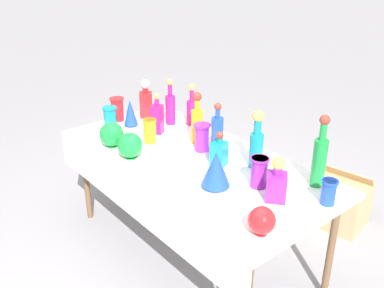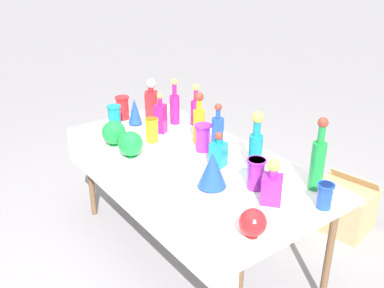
{
  "view_description": "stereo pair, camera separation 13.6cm",
  "coord_description": "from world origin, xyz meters",
  "px_view_note": "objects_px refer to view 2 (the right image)",
  "views": [
    {
      "loc": [
        1.93,
        -1.6,
        2.01
      ],
      "look_at": [
        0.0,
        0.0,
        0.86
      ],
      "focal_mm": 40.0,
      "sensor_mm": 36.0,
      "label": 1
    },
    {
      "loc": [
        2.02,
        -1.5,
        2.01
      ],
      "look_at": [
        0.0,
        0.0,
        0.86
      ],
      "focal_mm": 40.0,
      "sensor_mm": 36.0,
      "label": 2
    }
  ],
  "objects_px": {
    "slender_vase_1": "(325,195)",
    "round_bowl_1": "(114,133)",
    "round_bowl_2": "(131,144)",
    "fluted_vase_0": "(135,111)",
    "cardboard_box_behind_left": "(293,199)",
    "tall_bottle_2": "(218,135)",
    "slender_vase_4": "(203,137)",
    "slender_vase_5": "(152,129)",
    "tall_bottle_3": "(199,122)",
    "cardboard_box_behind_right": "(342,207)",
    "square_decanter_3": "(151,100)",
    "tall_bottle_5": "(175,106)",
    "square_decanter_2": "(272,185)",
    "slender_vase_0": "(256,173)",
    "tall_bottle_1": "(196,109)",
    "square_decanter_1": "(161,117)",
    "slender_vase_3": "(123,107)",
    "tall_bottle_0": "(256,144)",
    "square_decanter_0": "(218,152)",
    "slender_vase_2": "(114,117)",
    "fluted_vase_1": "(212,170)",
    "tall_bottle_4": "(318,160)",
    "round_bowl_0": "(253,223)"
  },
  "relations": [
    {
      "from": "tall_bottle_0",
      "to": "cardboard_box_behind_right",
      "type": "height_order",
      "value": "tall_bottle_0"
    },
    {
      "from": "cardboard_box_behind_left",
      "to": "slender_vase_5",
      "type": "bearing_deg",
      "value": -116.13
    },
    {
      "from": "square_decanter_1",
      "to": "slender_vase_4",
      "type": "height_order",
      "value": "square_decanter_1"
    },
    {
      "from": "slender_vase_2",
      "to": "cardboard_box_behind_right",
      "type": "distance_m",
      "value": 1.9
    },
    {
      "from": "tall_bottle_2",
      "to": "square_decanter_1",
      "type": "height_order",
      "value": "tall_bottle_2"
    },
    {
      "from": "square_decanter_0",
      "to": "slender_vase_1",
      "type": "distance_m",
      "value": 0.72
    },
    {
      "from": "slender_vase_3",
      "to": "round_bowl_1",
      "type": "height_order",
      "value": "slender_vase_3"
    },
    {
      "from": "cardboard_box_behind_left",
      "to": "tall_bottle_3",
      "type": "bearing_deg",
      "value": -110.96
    },
    {
      "from": "tall_bottle_3",
      "to": "slender_vase_1",
      "type": "relative_size",
      "value": 2.59
    },
    {
      "from": "fluted_vase_0",
      "to": "round_bowl_0",
      "type": "distance_m",
      "value": 1.6
    },
    {
      "from": "tall_bottle_3",
      "to": "slender_vase_0",
      "type": "bearing_deg",
      "value": -10.51
    },
    {
      "from": "slender_vase_2",
      "to": "fluted_vase_1",
      "type": "xyz_separation_m",
      "value": [
        1.12,
        0.04,
        0.02
      ]
    },
    {
      "from": "slender_vase_3",
      "to": "slender_vase_4",
      "type": "distance_m",
      "value": 0.86
    },
    {
      "from": "round_bowl_2",
      "to": "cardboard_box_behind_right",
      "type": "distance_m",
      "value": 1.74
    },
    {
      "from": "tall_bottle_4",
      "to": "square_decanter_1",
      "type": "xyz_separation_m",
      "value": [
        -1.22,
        -0.26,
        -0.06
      ]
    },
    {
      "from": "tall_bottle_0",
      "to": "cardboard_box_behind_right",
      "type": "xyz_separation_m",
      "value": [
        0.1,
        0.9,
        -0.75
      ]
    },
    {
      "from": "tall_bottle_4",
      "to": "cardboard_box_behind_left",
      "type": "relative_size",
      "value": 0.79
    },
    {
      "from": "tall_bottle_0",
      "to": "cardboard_box_behind_left",
      "type": "height_order",
      "value": "tall_bottle_0"
    },
    {
      "from": "fluted_vase_0",
      "to": "slender_vase_0",
      "type": "bearing_deg",
      "value": 2.97
    },
    {
      "from": "square_decanter_0",
      "to": "cardboard_box_behind_right",
      "type": "distance_m",
      "value": 1.28
    },
    {
      "from": "square_decanter_2",
      "to": "slender_vase_0",
      "type": "bearing_deg",
      "value": 167.84
    },
    {
      "from": "square_decanter_2",
      "to": "slender_vase_5",
      "type": "xyz_separation_m",
      "value": [
        -1.06,
        -0.09,
        -0.02
      ]
    },
    {
      "from": "square_decanter_1",
      "to": "slender_vase_3",
      "type": "relative_size",
      "value": 1.65
    },
    {
      "from": "fluted_vase_0",
      "to": "cardboard_box_behind_left",
      "type": "xyz_separation_m",
      "value": [
        0.85,
        0.95,
        -0.72
      ]
    },
    {
      "from": "fluted_vase_0",
      "to": "cardboard_box_behind_left",
      "type": "relative_size",
      "value": 0.38
    },
    {
      "from": "square_decanter_3",
      "to": "cardboard_box_behind_right",
      "type": "height_order",
      "value": "square_decanter_3"
    },
    {
      "from": "square_decanter_3",
      "to": "round_bowl_2",
      "type": "bearing_deg",
      "value": -41.98
    },
    {
      "from": "tall_bottle_2",
      "to": "slender_vase_4",
      "type": "height_order",
      "value": "tall_bottle_2"
    },
    {
      "from": "slender_vase_1",
      "to": "cardboard_box_behind_left",
      "type": "distance_m",
      "value": 1.27
    },
    {
      "from": "square_decanter_0",
      "to": "slender_vase_3",
      "type": "height_order",
      "value": "square_decanter_0"
    },
    {
      "from": "tall_bottle_5",
      "to": "fluted_vase_0",
      "type": "bearing_deg",
      "value": -121.68
    },
    {
      "from": "tall_bottle_1",
      "to": "round_bowl_2",
      "type": "xyz_separation_m",
      "value": [
        0.2,
        -0.69,
        -0.04
      ]
    },
    {
      "from": "slender_vase_5",
      "to": "tall_bottle_3",
      "type": "bearing_deg",
      "value": 51.28
    },
    {
      "from": "square_decanter_1",
      "to": "cardboard_box_behind_left",
      "type": "bearing_deg",
      "value": 55.49
    },
    {
      "from": "square_decanter_2",
      "to": "slender_vase_1",
      "type": "height_order",
      "value": "square_decanter_2"
    },
    {
      "from": "slender_vase_2",
      "to": "round_bowl_1",
      "type": "xyz_separation_m",
      "value": [
        0.26,
        -0.14,
        -0.01
      ]
    },
    {
      "from": "tall_bottle_2",
      "to": "round_bowl_2",
      "type": "distance_m",
      "value": 0.57
    },
    {
      "from": "tall_bottle_1",
      "to": "tall_bottle_3",
      "type": "distance_m",
      "value": 0.34
    },
    {
      "from": "round_bowl_2",
      "to": "fluted_vase_0",
      "type": "bearing_deg",
      "value": 147.46
    },
    {
      "from": "tall_bottle_1",
      "to": "slender_vase_5",
      "type": "relative_size",
      "value": 1.91
    },
    {
      "from": "tall_bottle_5",
      "to": "round_bowl_1",
      "type": "bearing_deg",
      "value": -81.77
    },
    {
      "from": "square_decanter_0",
      "to": "slender_vase_1",
      "type": "height_order",
      "value": "square_decanter_0"
    },
    {
      "from": "slender_vase_1",
      "to": "round_bowl_1",
      "type": "height_order",
      "value": "round_bowl_1"
    },
    {
      "from": "round_bowl_0",
      "to": "cardboard_box_behind_left",
      "type": "relative_size",
      "value": 0.26
    },
    {
      "from": "slender_vase_4",
      "to": "cardboard_box_behind_right",
      "type": "bearing_deg",
      "value": 63.57
    },
    {
      "from": "tall_bottle_5",
      "to": "slender_vase_1",
      "type": "height_order",
      "value": "tall_bottle_5"
    },
    {
      "from": "square_decanter_2",
      "to": "slender_vase_4",
      "type": "xyz_separation_m",
      "value": [
        -0.73,
        0.1,
        -0.0
      ]
    },
    {
      "from": "square_decanter_3",
      "to": "round_bowl_2",
      "type": "distance_m",
      "value": 0.76
    },
    {
      "from": "round_bowl_2",
      "to": "cardboard_box_behind_right",
      "type": "xyz_separation_m",
      "value": [
        0.71,
        1.44,
        -0.67
      ]
    },
    {
      "from": "tall_bottle_3",
      "to": "cardboard_box_behind_right",
      "type": "height_order",
      "value": "tall_bottle_3"
    }
  ]
}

